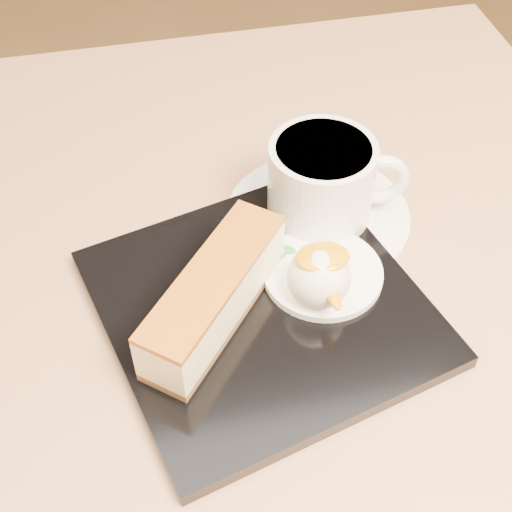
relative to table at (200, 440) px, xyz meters
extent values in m
cube|color=brown|center=(0.00, 0.00, 0.14)|extent=(0.80, 0.80, 0.04)
cube|color=black|center=(0.06, 0.01, 0.16)|extent=(0.27, 0.27, 0.01)
cube|color=brown|center=(0.02, 0.01, 0.17)|extent=(0.12, 0.13, 0.01)
cube|color=#F4E29F|center=(0.02, 0.01, 0.19)|extent=(0.12, 0.13, 0.03)
cube|color=#953E10|center=(0.02, 0.01, 0.21)|extent=(0.12, 0.13, 0.00)
cylinder|color=white|center=(0.11, 0.03, 0.17)|extent=(0.09, 0.09, 0.01)
sphere|color=white|center=(0.10, 0.01, 0.19)|extent=(0.05, 0.05, 0.05)
ellipsoid|color=orange|center=(0.10, 0.01, 0.21)|extent=(0.04, 0.03, 0.01)
ellipsoid|color=green|center=(0.08, 0.05, 0.17)|extent=(0.02, 0.01, 0.00)
ellipsoid|color=green|center=(0.09, 0.05, 0.17)|extent=(0.02, 0.01, 0.00)
ellipsoid|color=green|center=(0.07, 0.05, 0.17)|extent=(0.01, 0.02, 0.00)
cylinder|color=white|center=(0.12, 0.09, 0.16)|extent=(0.15, 0.15, 0.01)
cylinder|color=white|center=(0.12, 0.09, 0.20)|extent=(0.08, 0.08, 0.07)
cylinder|color=black|center=(0.12, 0.09, 0.23)|extent=(0.07, 0.07, 0.00)
torus|color=white|center=(0.17, 0.08, 0.20)|extent=(0.05, 0.02, 0.05)
camera|label=1|loc=(-0.02, -0.30, 0.57)|focal=50.00mm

